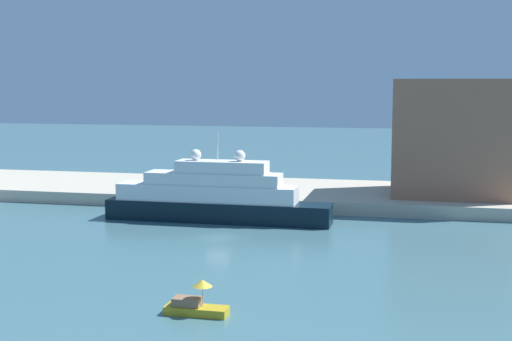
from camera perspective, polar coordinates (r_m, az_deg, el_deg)
name	(u,v)px	position (r m, az deg, el deg)	size (l,w,h in m)	color
ground	(218,238)	(78.05, -3.12, -5.48)	(400.00, 400.00, 0.00)	#3D6670
quay_dock	(268,193)	(103.65, 0.97, -1.86)	(110.00, 21.95, 1.74)	#B7AD99
large_yacht	(214,197)	(86.85, -3.41, -2.17)	(28.19, 4.41, 11.04)	black
small_motorboat	(195,304)	(52.72, -4.96, -10.81)	(4.71, 1.59, 2.68)	#B7991E
harbor_building	(453,137)	(99.93, 15.73, 2.63)	(16.01, 13.42, 15.87)	#9E664C
parked_car	(159,182)	(105.46, -7.90, -0.94)	(4.40, 1.67, 1.49)	#B21E1E
person_figure	(181,188)	(98.04, -6.09, -1.41)	(0.36, 0.36, 1.79)	#4C4C4C
mooring_bollard	(234,195)	(94.61, -1.78, -2.00)	(0.38, 0.38, 0.62)	black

